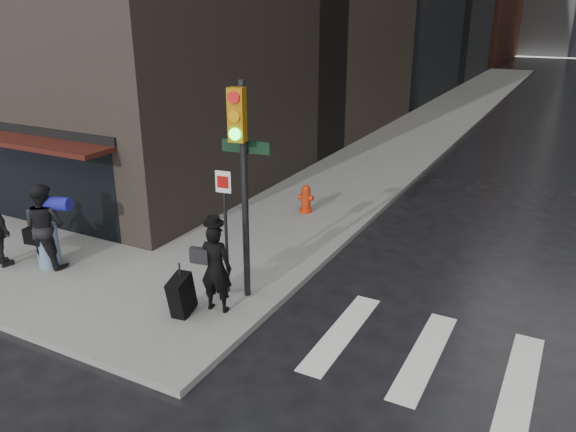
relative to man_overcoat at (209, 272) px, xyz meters
name	(u,v)px	position (x,y,z in m)	size (l,w,h in m)	color
ground	(163,312)	(-0.96, -0.31, -0.99)	(140.00, 140.00, 0.00)	black
sidewalk_left	(455,109)	(-0.96, 26.69, -0.92)	(4.00, 50.00, 0.15)	slate
crosswalk	(574,396)	(6.54, 0.69, -0.99)	(8.50, 3.00, 0.01)	silver
storefront	(3,162)	(-7.96, 1.59, 0.83)	(8.40, 1.11, 2.83)	black
man_overcoat	(209,272)	(0.00, 0.00, 0.00)	(1.04, 1.14, 2.02)	black
man_jeans	(45,225)	(-4.54, -0.02, 0.15)	(1.45, 0.88, 1.99)	black
traffic_light	(240,164)	(0.28, 0.79, 2.01)	(1.10, 0.56, 4.43)	black
fire_hydrant	(306,200)	(-0.85, 6.04, -0.48)	(0.46, 0.36, 0.83)	#B82A0B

